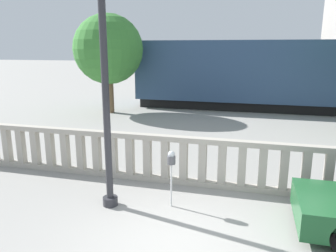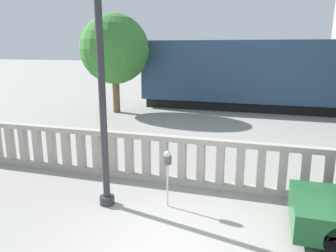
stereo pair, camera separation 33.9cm
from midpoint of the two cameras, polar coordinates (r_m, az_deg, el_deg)
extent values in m
plane|color=gray|center=(6.42, -0.05, -20.52)|extent=(160.00, 160.00, 0.00)
cube|color=#ADA599|center=(8.88, 4.84, -9.90)|extent=(16.92, 0.24, 0.14)
cube|color=#ADA599|center=(8.48, 4.99, -2.58)|extent=(16.92, 0.24, 0.14)
cube|color=#ADA599|center=(11.34, -26.99, -2.99)|extent=(0.20, 0.20, 1.04)
cube|color=#ADA599|center=(11.02, -25.01, -3.23)|extent=(0.20, 0.20, 1.04)
cube|color=#ADA599|center=(10.71, -22.92, -3.49)|extent=(0.20, 0.20, 1.04)
cube|color=#ADA599|center=(10.41, -20.70, -3.76)|extent=(0.20, 0.20, 1.04)
cube|color=#ADA599|center=(10.13, -18.35, -4.03)|extent=(0.20, 0.20, 1.04)
cube|color=#ADA599|center=(9.87, -15.88, -4.32)|extent=(0.20, 0.20, 1.04)
cube|color=#ADA599|center=(9.62, -13.27, -4.61)|extent=(0.20, 0.20, 1.04)
cube|color=#ADA599|center=(9.40, -10.53, -4.90)|extent=(0.20, 0.20, 1.04)
cube|color=#ADA599|center=(9.20, -7.66, -5.20)|extent=(0.20, 0.20, 1.04)
cube|color=#ADA599|center=(9.03, -4.67, -5.49)|extent=(0.20, 0.20, 1.04)
cube|color=#ADA599|center=(8.88, -1.57, -5.78)|extent=(0.20, 0.20, 1.04)
cube|color=#ADA599|center=(8.76, 1.63, -6.06)|extent=(0.20, 0.20, 1.04)
cube|color=#ADA599|center=(8.66, 4.91, -6.33)|extent=(0.20, 0.20, 1.04)
cube|color=#ADA599|center=(8.60, 8.26, -6.58)|extent=(0.20, 0.20, 1.04)
cube|color=#ADA599|center=(8.56, 11.65, -6.81)|extent=(0.20, 0.20, 1.04)
cube|color=#ADA599|center=(8.56, 15.06, -7.02)|extent=(0.20, 0.20, 1.04)
cube|color=#ADA599|center=(8.58, 18.47, -7.20)|extent=(0.20, 0.20, 1.04)
cube|color=#ADA599|center=(8.63, 21.85, -7.36)|extent=(0.20, 0.20, 1.04)
cube|color=#ADA599|center=(8.72, 25.18, -7.49)|extent=(0.20, 0.20, 1.04)
cylinder|color=#2D2D33|center=(7.98, -11.23, -12.69)|extent=(0.35, 0.35, 0.20)
cylinder|color=#2D2D33|center=(7.20, -12.34, 9.42)|extent=(0.16, 0.16, 5.83)
cylinder|color=silver|center=(7.61, -0.72, -10.30)|extent=(0.04, 0.04, 1.04)
cylinder|color=#4C4C51|center=(7.39, -0.74, -5.95)|extent=(0.19, 0.19, 0.19)
sphere|color=#B2B7BC|center=(7.34, -0.74, -4.96)|extent=(0.16, 0.16, 0.16)
cylinder|color=black|center=(8.14, 25.28, -11.52)|extent=(0.65, 0.18, 0.65)
cube|color=black|center=(20.48, 21.19, 3.26)|extent=(18.55, 2.49, 0.55)
cube|color=navy|center=(20.25, 21.68, 8.83)|extent=(18.93, 3.11, 3.45)
cube|color=black|center=(30.08, 22.51, 6.15)|extent=(18.92, 2.22, 0.55)
cube|color=gray|center=(29.93, 22.86, 9.92)|extent=(19.31, 2.77, 3.42)
cylinder|color=brown|center=(18.75, -10.55, 5.47)|extent=(0.39, 0.39, 2.09)
sphere|color=#387A33|center=(18.57, -10.88, 13.01)|extent=(3.78, 3.78, 3.78)
camera|label=1|loc=(0.17, -91.00, -0.24)|focal=35.00mm
camera|label=2|loc=(0.17, 89.00, 0.24)|focal=35.00mm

